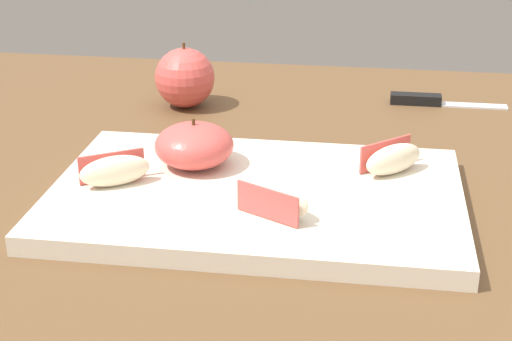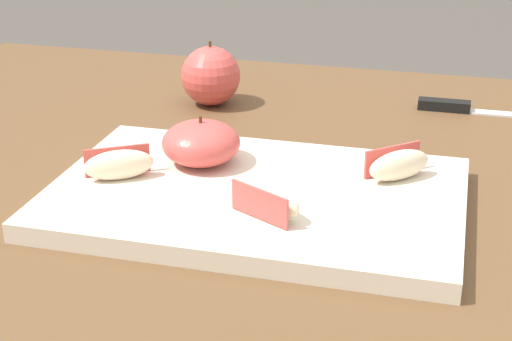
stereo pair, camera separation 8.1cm
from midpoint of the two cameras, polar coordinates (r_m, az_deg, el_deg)
dining_table at (r=0.93m, az=6.94°, el=-6.68°), size 1.32×0.90×0.76m
cutting_board at (r=0.82m, az=2.82°, el=-2.00°), size 0.42×0.27×0.02m
apple_half_skin_up at (r=0.87m, az=-1.28°, el=1.92°), size 0.09×0.09×0.05m
apple_wedge_right at (r=0.85m, az=12.79°, el=0.34°), size 0.07×0.07×0.03m
apple_wedge_front at (r=0.84m, az=-7.03°, el=0.38°), size 0.07×0.06×0.03m
apple_wedge_near_knife at (r=0.75m, az=3.92°, el=-2.17°), size 0.08×0.06×0.03m
paring_knife at (r=1.14m, az=15.91°, el=4.34°), size 0.16×0.02×0.01m
whole_apple_pink_lady at (r=1.11m, az=-1.16°, el=6.70°), size 0.08×0.08×0.09m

